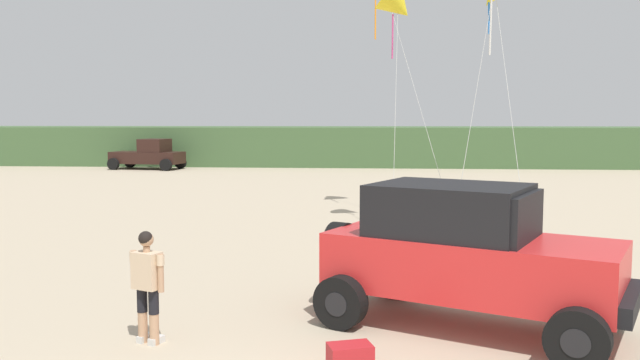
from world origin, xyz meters
TOP-DOWN VIEW (x-y plane):
  - dune_ridge at (2.64, 41.96)m, footprint 90.00×9.02m
  - jeep at (2.63, 4.18)m, footprint 5.00×4.00m
  - person_watching at (-2.10, 3.06)m, footprint 0.58×0.42m
  - cooler_box at (0.88, 2.17)m, footprint 0.65×0.52m
  - distant_pickup at (-13.41, 35.59)m, footprint 4.84×3.03m
  - kite_yellow_diamond at (1.86, 13.77)m, footprint 1.65×3.10m

SIDE VIEW (x-z plane):
  - cooler_box at x=0.88m, z-range 0.00..0.38m
  - person_watching at x=-2.10m, z-range 0.10..1.77m
  - distant_pickup at x=-13.41m, z-range -0.05..1.93m
  - jeep at x=2.63m, z-range 0.07..2.33m
  - dune_ridge at x=2.64m, z-range 0.00..2.70m
  - kite_yellow_diamond at x=1.86m, z-range 2.91..10.28m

